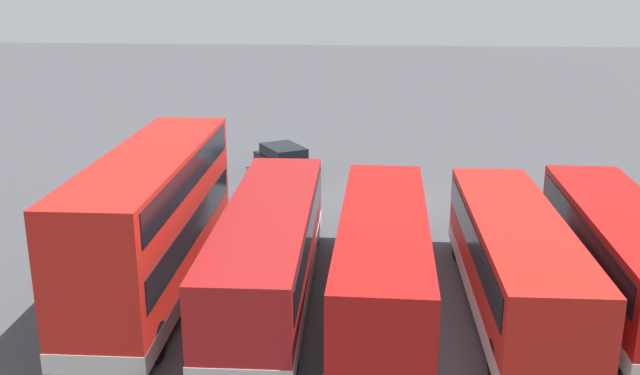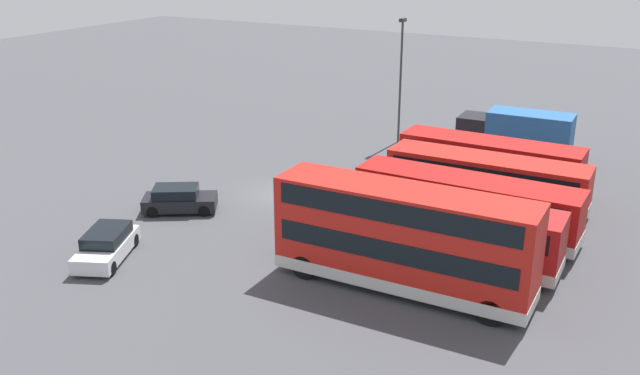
{
  "view_description": "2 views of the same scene",
  "coord_description": "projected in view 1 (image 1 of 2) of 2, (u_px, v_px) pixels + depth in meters",
  "views": [
    {
      "loc": [
        0.6,
        31.17,
        9.8
      ],
      "look_at": [
        2.72,
        2.98,
        1.31
      ],
      "focal_mm": 40.48,
      "sensor_mm": 36.0,
      "label": 1
    },
    {
      "loc": [
        32.26,
        20.35,
        14.36
      ],
      "look_at": [
        0.6,
        2.89,
        1.13
      ],
      "focal_mm": 38.86,
      "sensor_mm": 36.0,
      "label": 2
    }
  ],
  "objects": [
    {
      "name": "bus_single_deck_third",
      "position": [
        383.0,
        257.0,
        21.51
      ],
      "size": [
        2.79,
        11.4,
        2.95
      ],
      "color": "#B71411",
      "rests_on": "ground"
    },
    {
      "name": "bus_double_decker_fifth",
      "position": [
        153.0,
        219.0,
        22.26
      ],
      "size": [
        2.75,
        11.23,
        4.55
      ],
      "color": "red",
      "rests_on": "ground"
    },
    {
      "name": "bus_single_deck_fourth",
      "position": [
        269.0,
        247.0,
        22.25
      ],
      "size": [
        2.8,
        11.93,
        2.95
      ],
      "color": "#A51919",
      "rests_on": "ground"
    },
    {
      "name": "car_hatchback_silver",
      "position": [
        285.0,
        161.0,
        36.09
      ],
      "size": [
        3.61,
        4.31,
        1.43
      ],
      "color": "black",
      "rests_on": "ground"
    },
    {
      "name": "bus_single_deck_near_end",
      "position": [
        622.0,
        253.0,
        21.78
      ],
      "size": [
        2.74,
        10.74,
        2.95
      ],
      "color": "#B71411",
      "rests_on": "ground"
    },
    {
      "name": "bus_single_deck_second",
      "position": [
        514.0,
        260.0,
        21.3
      ],
      "size": [
        2.73,
        10.97,
        2.95
      ],
      "color": "red",
      "rests_on": "ground"
    },
    {
      "name": "ground_plane",
      "position": [
        385.0,
        198.0,
        32.54
      ],
      "size": [
        140.0,
        140.0,
        0.0
      ],
      "primitive_type": "plane",
      "color": "#47474C"
    },
    {
      "name": "car_small_green",
      "position": [
        156.0,
        163.0,
        35.67
      ],
      "size": [
        4.61,
        3.37,
        1.43
      ],
      "color": "silver",
      "rests_on": "ground"
    }
  ]
}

